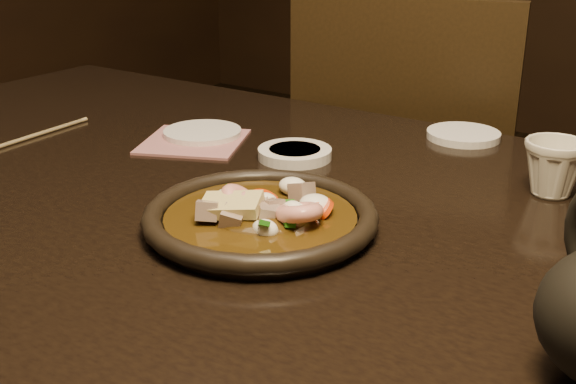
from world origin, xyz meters
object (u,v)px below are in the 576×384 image
Objects in this scene: chair at (406,196)px; tea_cup at (554,166)px; table at (235,240)px; plate at (261,218)px.

tea_cup is at bearing 119.59° from chair.
table is 0.43m from tea_cup.
plate is 3.46× the size of tea_cup.
table is 5.79× the size of plate.
chair reaches higher than tea_cup.
table is at bearing 141.67° from plate.
chair is 3.45× the size of plate.
table is 0.16m from plate.
tea_cup is at bearing 31.32° from table.
plate is at bearing 87.68° from chair.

